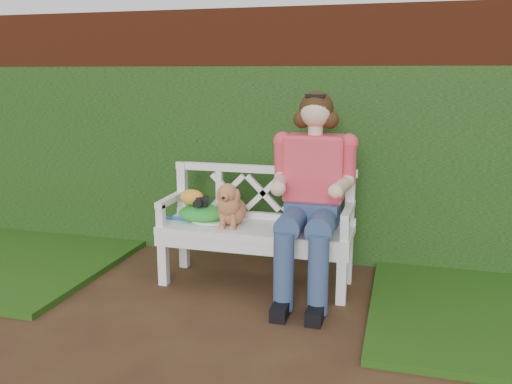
# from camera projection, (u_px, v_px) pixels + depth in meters

# --- Properties ---
(ground) EXTENTS (60.00, 60.00, 0.00)m
(ground) POSITION_uv_depth(u_px,v_px,m) (189.00, 335.00, 3.48)
(ground) COLOR #351E15
(brick_wall) EXTENTS (10.00, 0.30, 2.20)m
(brick_wall) POSITION_uv_depth(u_px,v_px,m) (264.00, 133.00, 5.03)
(brick_wall) COLOR #5B2410
(brick_wall) RESTS_ON ground
(ivy_hedge) EXTENTS (10.00, 0.18, 1.70)m
(ivy_hedge) POSITION_uv_depth(u_px,v_px,m) (257.00, 163.00, 4.88)
(ivy_hedge) COLOR #30621E
(ivy_hedge) RESTS_ON ground
(garden_bench) EXTENTS (1.61, 0.68, 0.48)m
(garden_bench) POSITION_uv_depth(u_px,v_px,m) (256.00, 255.00, 4.28)
(garden_bench) COLOR white
(garden_bench) RESTS_ON ground
(seated_woman) EXTENTS (0.90, 1.04, 1.55)m
(seated_woman) POSITION_uv_depth(u_px,v_px,m) (313.00, 192.00, 4.03)
(seated_woman) COLOR #ED587A
(seated_woman) RESTS_ON ground
(dog) EXTENTS (0.32, 0.38, 0.36)m
(dog) POSITION_uv_depth(u_px,v_px,m) (231.00, 203.00, 4.19)
(dog) COLOR olive
(dog) RESTS_ON garden_bench
(tennis_racket) EXTENTS (0.59, 0.28, 0.03)m
(tennis_racket) POSITION_uv_depth(u_px,v_px,m) (206.00, 220.00, 4.32)
(tennis_racket) COLOR silver
(tennis_racket) RESTS_ON garden_bench
(green_bag) EXTENTS (0.40, 0.32, 0.13)m
(green_bag) POSITION_uv_depth(u_px,v_px,m) (202.00, 213.00, 4.35)
(green_bag) COLOR green
(green_bag) RESTS_ON garden_bench
(camera_item) EXTENTS (0.12, 0.09, 0.07)m
(camera_item) POSITION_uv_depth(u_px,v_px,m) (201.00, 201.00, 4.30)
(camera_item) COLOR black
(camera_item) RESTS_ON green_bag
(baseball_glove) EXTENTS (0.24, 0.21, 0.12)m
(baseball_glove) POSITION_uv_depth(u_px,v_px,m) (192.00, 197.00, 4.33)
(baseball_glove) COLOR orange
(baseball_glove) RESTS_ON green_bag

